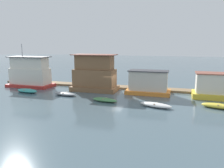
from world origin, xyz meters
name	(u,v)px	position (x,y,z in m)	size (l,w,h in m)	color
ground_plane	(114,92)	(0.00, 0.00, 0.00)	(200.00, 200.00, 0.00)	#475B66
dock_walkway	(120,87)	(0.00, 3.28, 0.15)	(42.40, 2.12, 0.30)	#846B4C
houseboat_red	(30,73)	(-14.48, 0.10, 2.24)	(7.42, 3.53, 7.01)	red
houseboat_brown	(95,75)	(-3.13, 0.27, 2.41)	(6.94, 3.50, 5.48)	brown
houseboat_orange	(148,83)	(4.91, 0.48, 1.55)	(6.15, 3.23, 3.34)	orange
houseboat_yellow	(213,86)	(13.39, 0.53, 1.53)	(5.14, 3.41, 3.32)	gold
dinghy_teal	(27,91)	(-12.14, -3.85, 0.26)	(3.80, 2.08, 0.52)	teal
dinghy_grey	(65,94)	(-5.90, -3.92, 0.22)	(3.51, 1.77, 0.44)	gray
dinghy_green	(105,100)	(0.41, -5.41, 0.23)	(3.45, 1.74, 0.45)	#47844C
dinghy_white	(156,105)	(6.66, -5.96, 0.24)	(3.91, 2.17, 0.48)	white
dinghy_yellow	(218,106)	(13.33, -4.42, 0.27)	(3.69, 1.94, 0.53)	yellow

